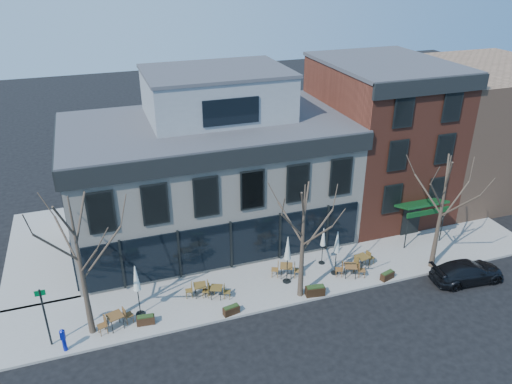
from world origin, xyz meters
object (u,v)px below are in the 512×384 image
object	(u,v)px
call_box	(63,339)
umbrella_0	(136,281)
cafe_set_0	(115,320)
parked_sedan	(467,272)

from	to	relation	value
call_box	umbrella_0	bearing A→B (deg)	21.70
call_box	cafe_set_0	xyz separation A→B (m)	(2.54, 0.86, -0.19)
call_box	umbrella_0	xyz separation A→B (m)	(3.88, 1.55, 1.51)
umbrella_0	parked_sedan	bearing A→B (deg)	-9.28
cafe_set_0	umbrella_0	bearing A→B (deg)	26.96
parked_sedan	umbrella_0	xyz separation A→B (m)	(-19.10, 3.12, 1.72)
call_box	umbrella_0	size ratio (longest dim) A/B	0.43
call_box	cafe_set_0	world-z (taller)	call_box
call_box	cafe_set_0	distance (m)	2.69
umbrella_0	call_box	bearing A→B (deg)	-158.30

